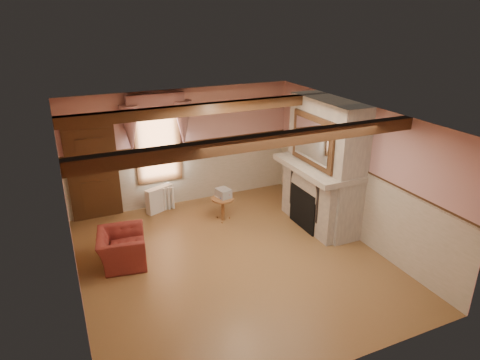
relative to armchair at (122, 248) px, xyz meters
name	(u,v)px	position (x,y,z in m)	size (l,w,h in m)	color
floor	(232,260)	(1.93, -0.76, -0.32)	(5.50, 6.00, 0.01)	brown
ceiling	(231,117)	(1.93, -0.76, 2.48)	(5.50, 6.00, 0.01)	silver
wall_back	(183,147)	(1.93, 2.24, 1.08)	(5.50, 0.02, 2.80)	tan
wall_front	(329,284)	(1.93, -3.76, 1.08)	(5.50, 0.02, 2.80)	tan
wall_left	(69,222)	(-0.82, -0.76, 1.08)	(0.02, 6.00, 2.80)	tan
wall_right	(355,171)	(4.68, -0.76, 1.08)	(0.02, 6.00, 2.80)	tan
wainscot	(232,225)	(1.93, -0.76, 0.43)	(5.50, 6.00, 1.50)	#C4B19E
chair_rail	(232,188)	(1.93, -0.76, 1.18)	(5.50, 6.00, 0.08)	black
firebox	(305,208)	(3.93, -0.16, 0.13)	(0.20, 0.95, 0.90)	black
armchair	(122,248)	(0.00, 0.00, 0.00)	(0.98, 0.85, 0.63)	maroon
side_table	(223,209)	(2.40, 0.87, -0.04)	(0.50, 0.50, 0.55)	brown
book_stack	(223,193)	(2.43, 0.90, 0.33)	(0.26, 0.32, 0.20)	#B7AD8C
radiator	(160,199)	(1.21, 1.94, -0.02)	(0.70, 0.18, 0.60)	silver
bowl	(315,161)	(4.17, -0.03, 1.15)	(0.35, 0.35, 0.09)	brown
mantel_clock	(304,153)	(4.17, 0.39, 1.20)	(0.14, 0.24, 0.20)	black
oil_lamp	(313,156)	(4.17, 0.04, 1.24)	(0.11, 0.11, 0.28)	#D3833B
candle_red	(341,173)	(4.17, -0.95, 1.18)	(0.06, 0.06, 0.16)	#A42014
jar_yellow	(325,165)	(4.17, -0.39, 1.16)	(0.06, 0.06, 0.12)	gold
fireplace	(325,164)	(4.35, -0.16, 1.08)	(0.85, 2.00, 2.80)	gray
mantel	(318,167)	(4.17, -0.16, 1.04)	(1.05, 2.05, 0.12)	gray
overmantel_mirror	(312,141)	(3.99, -0.16, 1.65)	(0.06, 1.44, 1.04)	silver
door	(93,175)	(-0.17, 2.18, 0.73)	(1.10, 0.10, 2.10)	black
window	(157,141)	(1.33, 2.21, 1.33)	(1.06, 0.08, 2.02)	white
window_drapes	(157,116)	(1.33, 2.12, 1.93)	(1.30, 0.14, 1.40)	gray
ceiling_beam_front	(263,142)	(1.93, -1.96, 2.38)	(5.50, 0.18, 0.20)	black
ceiling_beam_back	(207,109)	(1.93, 0.44, 2.38)	(5.50, 0.18, 0.20)	black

